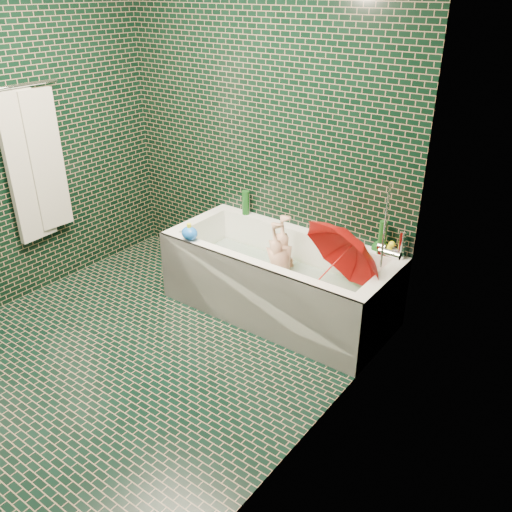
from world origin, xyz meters
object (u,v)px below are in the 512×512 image
Objects in this scene: child at (281,271)px; bath_toy at (190,233)px; umbrella at (332,266)px; rubber_duck at (387,248)px; bathtub at (278,286)px.

bath_toy is at bearing -62.62° from child.
umbrella is (0.48, -0.10, 0.24)m from child.
child is 0.80m from rubber_duck.
bathtub is 0.77m from bath_toy.
bathtub is at bearing -161.44° from umbrella.
umbrella reaches higher than bathtub.
child is at bearing -168.69° from umbrella.
child is 6.52× the size of rubber_duck.
rubber_duck is at bearing 106.35° from child.
bathtub is 11.07× the size of bath_toy.
bathtub is 2.82× the size of umbrella.
rubber_duck is (0.69, 0.28, 0.29)m from child.
umbrella is at bearing 71.87° from child.
umbrella reaches higher than rubber_duck.
bathtub is 0.85m from rubber_duck.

